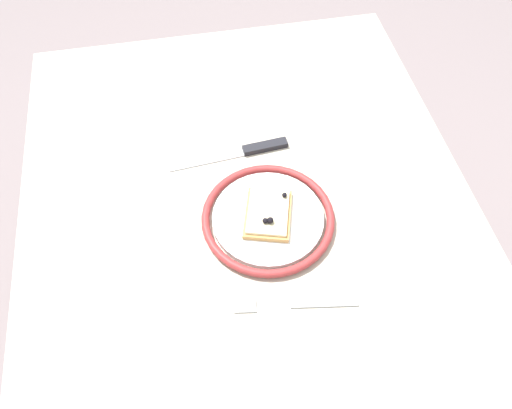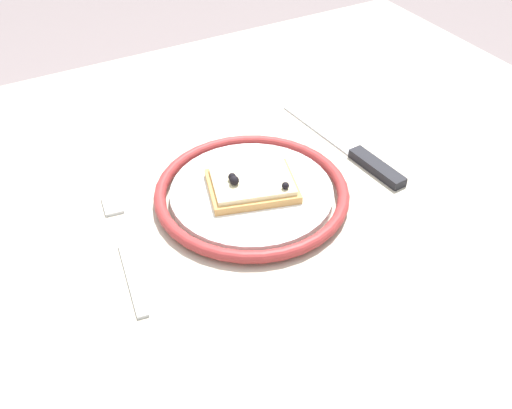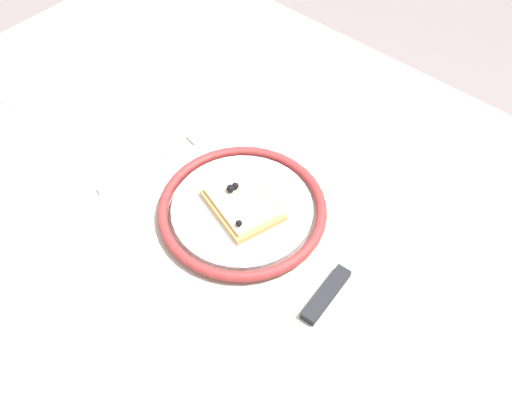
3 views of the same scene
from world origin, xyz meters
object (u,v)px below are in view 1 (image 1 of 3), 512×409
at_px(pizza_slice_near, 268,214).
at_px(fork, 295,305).
at_px(dining_table, 257,262).
at_px(plate, 268,218).
at_px(knife, 249,150).

xyz_separation_m(pizza_slice_near, fork, (-0.17, -0.01, -0.02)).
distance_m(dining_table, plate, 0.10).
bearing_deg(dining_table, fork, -163.54).
height_order(knife, fork, knife).
xyz_separation_m(knife, fork, (-0.33, -0.01, -0.00)).
relative_size(plate, knife, 0.99).
xyz_separation_m(dining_table, fork, (-0.13, -0.04, 0.08)).
distance_m(pizza_slice_near, knife, 0.17).
bearing_deg(knife, dining_table, 173.45).
xyz_separation_m(dining_table, pizza_slice_near, (0.04, -0.03, 0.10)).
distance_m(plate, pizza_slice_near, 0.01).
bearing_deg(fork, pizza_slice_near, 3.43).
relative_size(dining_table, plate, 5.00).
distance_m(knife, fork, 0.33).
xyz_separation_m(plate, knife, (0.17, 0.00, -0.00)).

